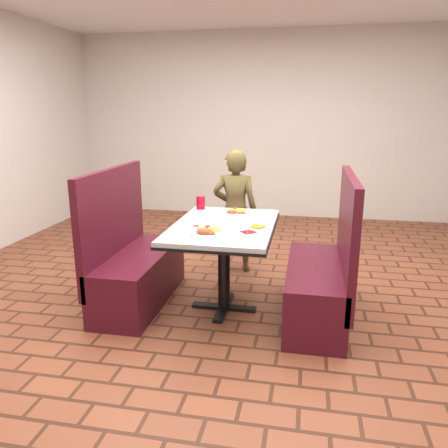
{
  "coord_description": "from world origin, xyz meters",
  "views": [
    {
      "loc": [
        0.66,
        -3.36,
        1.65
      ],
      "look_at": [
        0.0,
        0.0,
        0.75
      ],
      "focal_mm": 35.0,
      "sensor_mm": 36.0,
      "label": 1
    }
  ],
  "objects": [
    {
      "name": "room",
      "position": [
        0.0,
        0.0,
        1.91
      ],
      "size": [
        7.0,
        7.04,
        2.82
      ],
      "color": "brown",
      "rests_on": "ground"
    },
    {
      "name": "dining_table",
      "position": [
        0.0,
        0.0,
        0.65
      ],
      "size": [
        0.81,
        1.21,
        0.75
      ],
      "color": "#B4B6B9",
      "rests_on": "ground"
    },
    {
      "name": "booth_bench_left",
      "position": [
        -0.8,
        0.0,
        0.33
      ],
      "size": [
        0.47,
        1.2,
        1.17
      ],
      "color": "#4C111F",
      "rests_on": "ground"
    },
    {
      "name": "booth_bench_right",
      "position": [
        0.8,
        0.0,
        0.33
      ],
      "size": [
        0.47,
        1.2,
        1.17
      ],
      "color": "#4C111F",
      "rests_on": "ground"
    },
    {
      "name": "diner_person",
      "position": [
        -0.07,
        0.96,
        0.63
      ],
      "size": [
        0.47,
        0.32,
        1.27
      ],
      "primitive_type": "imported",
      "rotation": [
        0.0,
        0.0,
        3.17
      ],
      "color": "brown",
      "rests_on": "ground"
    },
    {
      "name": "near_dinner_plate",
      "position": [
        -0.07,
        -0.31,
        0.78
      ],
      "size": [
        0.28,
        0.28,
        0.09
      ],
      "rotation": [
        0.0,
        0.0,
        0.07
      ],
      "color": "white",
      "rests_on": "dining_table"
    },
    {
      "name": "far_dinner_plate",
      "position": [
        0.04,
        0.38,
        0.77
      ],
      "size": [
        0.27,
        0.27,
        0.07
      ],
      "rotation": [
        0.0,
        0.0,
        -0.1
      ],
      "color": "white",
      "rests_on": "dining_table"
    },
    {
      "name": "plantain_plate",
      "position": [
        0.28,
        -0.08,
        0.76
      ],
      "size": [
        0.19,
        0.19,
        0.03
      ],
      "rotation": [
        0.0,
        0.0,
        0.3
      ],
      "color": "white",
      "rests_on": "dining_table"
    },
    {
      "name": "maroon_napkin",
      "position": [
        0.23,
        -0.2,
        0.75
      ],
      "size": [
        0.14,
        0.14,
        0.0
      ],
      "primitive_type": "cube",
      "rotation": [
        0.0,
        0.0,
        0.63
      ],
      "color": "maroon",
      "rests_on": "dining_table"
    },
    {
      "name": "spoon_utensil",
      "position": [
        0.22,
        -0.21,
        0.76
      ],
      "size": [
        0.03,
        0.14,
        0.0
      ],
      "primitive_type": "cube",
      "rotation": [
        0.0,
        0.0,
        0.16
      ],
      "color": "#BABABE",
      "rests_on": "dining_table"
    },
    {
      "name": "red_tumbler",
      "position": [
        -0.32,
        0.5,
        0.81
      ],
      "size": [
        0.08,
        0.08,
        0.12
      ],
      "primitive_type": "cylinder",
      "color": "#B30B1E",
      "rests_on": "dining_table"
    },
    {
      "name": "paper_napkin",
      "position": [
        0.25,
        -0.46,
        0.76
      ],
      "size": [
        0.22,
        0.19,
        0.01
      ],
      "primitive_type": "cube",
      "rotation": [
        0.0,
        0.0,
        -0.31
      ],
      "color": "white",
      "rests_on": "dining_table"
    },
    {
      "name": "knife_utensil",
      "position": [
        -0.04,
        -0.34,
        0.76
      ],
      "size": [
        0.03,
        0.18,
        0.0
      ],
      "primitive_type": "cube",
      "rotation": [
        0.0,
        0.0,
        -0.1
      ],
      "color": "silver",
      "rests_on": "dining_table"
    },
    {
      "name": "fork_utensil",
      "position": [
        -0.14,
        -0.34,
        0.76
      ],
      "size": [
        0.09,
        0.14,
        0.0
      ],
      "primitive_type": "cube",
      "rotation": [
        0.0,
        0.0,
        -0.56
      ],
      "color": "#BCBCC0",
      "rests_on": "dining_table"
    },
    {
      "name": "lettuce_shreds",
      "position": [
        0.04,
        0.06,
        0.75
      ],
      "size": [
        0.28,
        0.32,
        0.0
      ],
      "primitive_type": null,
      "color": "#97D153",
      "rests_on": "dining_table"
    }
  ]
}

